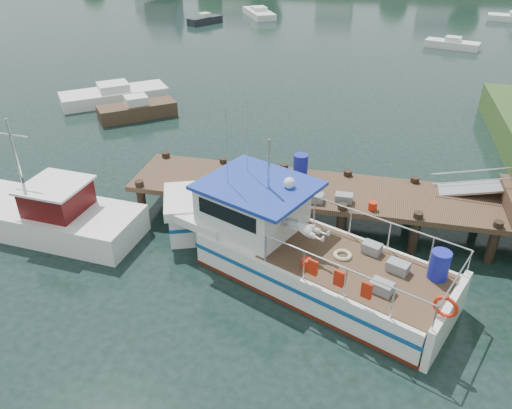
% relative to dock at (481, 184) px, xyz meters
% --- Properties ---
extents(ground_plane, '(160.00, 160.00, 0.00)m').
position_rel_dock_xyz_m(ground_plane, '(-6.51, -0.01, -2.24)').
color(ground_plane, black).
extents(dock, '(16.60, 3.00, 4.78)m').
position_rel_dock_xyz_m(dock, '(0.00, 0.00, 0.00)').
color(dock, '#453121').
rests_on(dock, ground).
extents(lobster_boat, '(10.53, 6.58, 5.25)m').
position_rel_dock_xyz_m(lobster_boat, '(-6.12, -3.19, -1.29)').
color(lobster_boat, silver).
rests_on(lobster_boat, ground).
extents(work_boat, '(8.20, 3.05, 4.29)m').
position_rel_dock_xyz_m(work_boat, '(-15.28, -2.89, -1.56)').
color(work_boat, silver).
rests_on(work_boat, ground).
extents(moored_rowboat, '(4.30, 3.85, 1.26)m').
position_rel_dock_xyz_m(moored_rowboat, '(-16.84, 8.77, -1.77)').
color(moored_rowboat, '#453121').
rests_on(moored_rowboat, ground).
extents(moored_a, '(6.34, 5.64, 1.17)m').
position_rel_dock_xyz_m(moored_a, '(-19.40, 11.01, -1.81)').
color(moored_a, silver).
rests_on(moored_a, ground).
extents(moored_b, '(4.67, 2.72, 0.98)m').
position_rel_dock_xyz_m(moored_b, '(2.51, 30.49, -1.88)').
color(moored_b, silver).
rests_on(moored_b, ground).
extents(moored_d, '(4.94, 6.58, 1.08)m').
position_rel_dock_xyz_m(moored_d, '(-17.08, 41.47, -1.84)').
color(moored_d, silver).
rests_on(moored_d, ground).
extents(moored_e, '(3.19, 3.99, 1.07)m').
position_rel_dock_xyz_m(moored_e, '(-21.76, 36.28, -1.84)').
color(moored_e, black).
rests_on(moored_e, ground).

